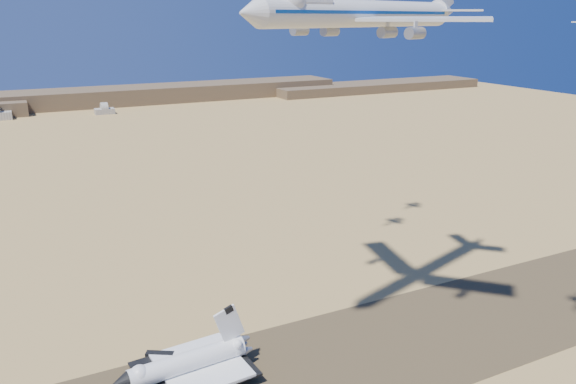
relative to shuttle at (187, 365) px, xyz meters
name	(u,v)px	position (x,y,z in m)	size (l,w,h in m)	color
ridgeline	(120,98)	(77.69, 517.00, 2.45)	(960.00, 90.00, 18.00)	brown
shuttle	(187,365)	(0.00, 0.00, 0.00)	(39.16, 25.97, 19.25)	white
carrier_747	(357,13)	(52.40, 3.22, 90.00)	(87.78, 65.28, 22.02)	silver
chase_jet_d	(339,18)	(78.12, 54.76, 88.71)	(15.25, 8.95, 3.90)	silver
chase_jet_e	(365,2)	(98.37, 68.43, 94.90)	(14.35, 8.45, 3.68)	silver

